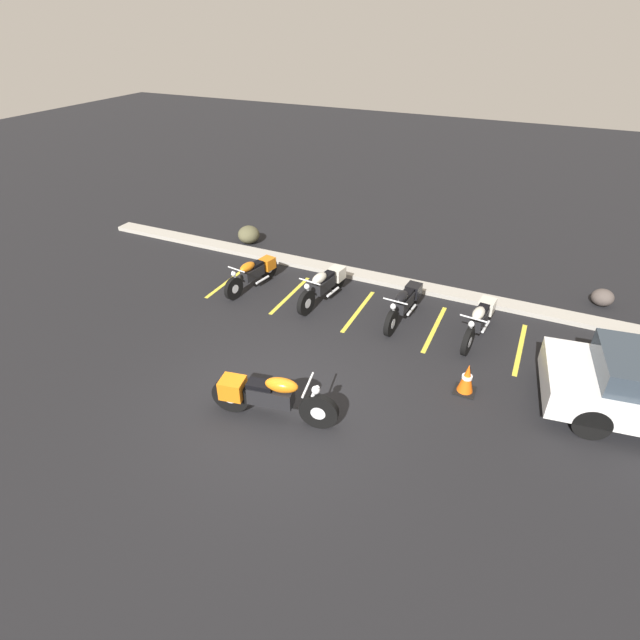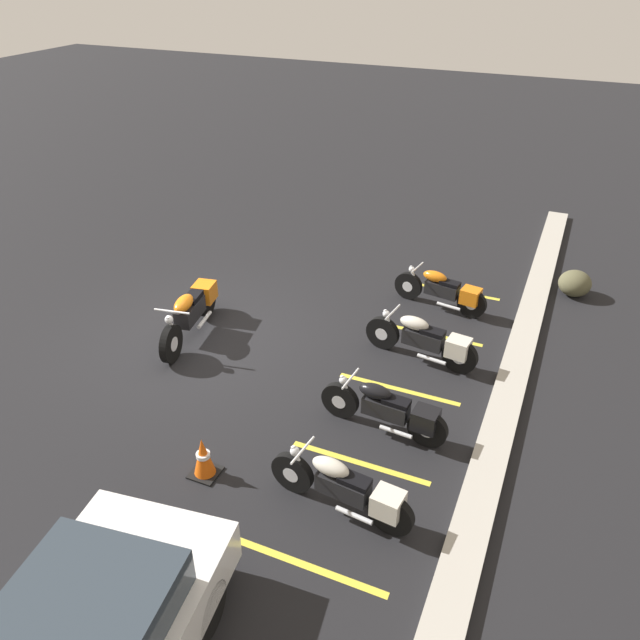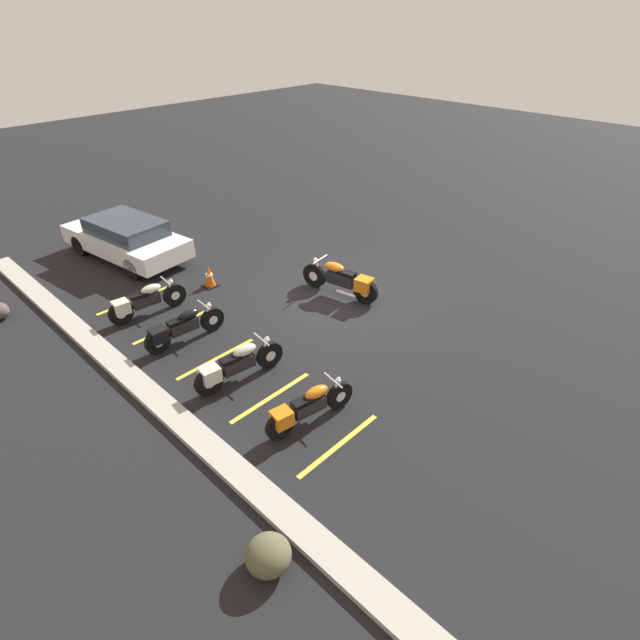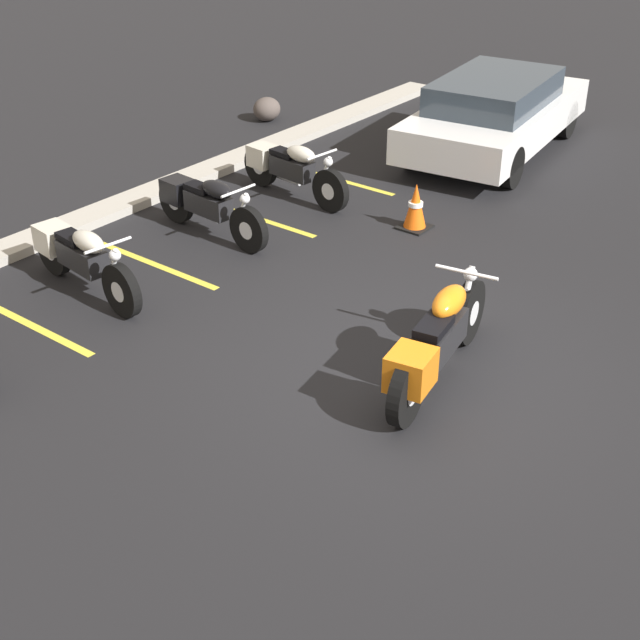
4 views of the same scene
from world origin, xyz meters
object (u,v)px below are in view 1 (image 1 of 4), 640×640
Objects in this scene: parked_bike_0 at (254,272)px; parked_bike_3 at (480,319)px; motorcycle_orange_featured at (267,396)px; landscape_rock_1 at (249,235)px; landscape_rock_0 at (603,297)px; traffic_cone at (467,379)px; parked_bike_2 at (405,302)px; parked_bike_1 at (325,284)px.

parked_bike_0 is 0.95× the size of parked_bike_3.
motorcycle_orange_featured is 7.96m from landscape_rock_1.
parked_bike_0 is 3.78× the size of landscape_rock_0.
landscape_rock_0 is 5.35m from traffic_cone.
parked_bike_2 is 6.15m from landscape_rock_1.
motorcycle_orange_featured is 4.49× the size of landscape_rock_0.
parked_bike_2 is 3.06× the size of landscape_rock_1.
landscape_rock_1 is 8.75m from traffic_cone.
traffic_cone is (5.91, -1.97, -0.11)m from parked_bike_0.
parked_bike_2 is (4.04, 0.14, 0.01)m from parked_bike_0.
parked_bike_2 is at bearing 131.56° from traffic_cone.
landscape_rock_1 is at bearing -100.78° from parked_bike_3.
motorcycle_orange_featured is 1.19× the size of parked_bike_0.
landscape_rock_0 is at bearing 62.93° from traffic_cone.
motorcycle_orange_featured reaches higher than traffic_cone.
parked_bike_3 is (1.73, -0.01, 0.00)m from parked_bike_2.
parked_bike_0 is at bearing -83.63° from parked_bike_2.
parked_bike_0 is 3.08× the size of traffic_cone.
parked_bike_0 is 0.94× the size of parked_bike_1.
motorcycle_orange_featured is 1.14× the size of parked_bike_2.
motorcycle_orange_featured is 8.90m from landscape_rock_0.
landscape_rock_1 is at bearing 114.13° from motorcycle_orange_featured.
parked_bike_2 reaches higher than landscape_rock_0.
motorcycle_orange_featured is at bearing -144.52° from traffic_cone.
traffic_cone is at bearing 69.31° from parked_bike_1.
parked_bike_1 is at bearing -84.08° from parked_bike_3.
parked_bike_1 is at bearing -157.47° from landscape_rock_0.
parked_bike_0 reaches higher than traffic_cone.
landscape_rock_0 is 0.78× the size of landscape_rock_1.
landscape_rock_0 is at bearing 142.31° from parked_bike_3.
motorcycle_orange_featured is at bearing -11.53° from parked_bike_2.
landscape_rock_0 is (8.34, 2.79, -0.20)m from parked_bike_0.
parked_bike_1 is at bearing 90.89° from motorcycle_orange_featured.
parked_bike_3 reaches higher than landscape_rock_1.
traffic_cone is (3.10, 2.21, -0.19)m from motorcycle_orange_featured.
landscape_rock_0 is 0.81× the size of traffic_cone.
parked_bike_3 is (2.96, 4.30, -0.06)m from motorcycle_orange_featured.
parked_bike_0 is 4.04m from parked_bike_2.
parked_bike_3 is at bearing -133.95° from landscape_rock_0.
motorcycle_orange_featured is 1.13× the size of parked_bike_3.
parked_bike_3 reaches higher than landscape_rock_0.
parked_bike_1 reaches higher than parked_bike_2.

